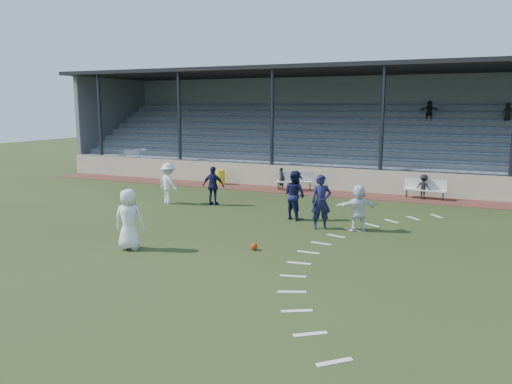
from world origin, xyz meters
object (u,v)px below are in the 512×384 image
bench_left (295,179)px  player_white_lead (129,219)px  football (254,247)px  player_navy_lead (321,202)px  bench_right (425,187)px  trash_bin (220,177)px

bench_left → player_white_lead: bearing=-116.7°
football → player_white_lead: player_white_lead is taller
player_white_lead → player_navy_lead: size_ratio=0.96×
bench_right → football: 12.01m
bench_right → football: bearing=-103.9°
trash_bin → player_navy_lead: (8.23, -7.86, 0.57)m
football → player_navy_lead: 3.79m
bench_right → player_navy_lead: size_ratio=1.01×
bench_left → football: bench_left is taller
trash_bin → player_navy_lead: player_navy_lead is taller
bench_left → player_white_lead: (-1.10, -12.70, 0.38)m
football → player_navy_lead: bearing=72.0°
bench_right → football: (-4.11, -11.28, -0.47)m
player_navy_lead → bench_right: bearing=44.8°
football → player_white_lead: size_ratio=0.12×
bench_left → football: (2.53, -11.23, -0.47)m
bench_left → trash_bin: size_ratio=2.45×
football → player_white_lead: bearing=-158.0°
bench_right → player_white_lead: (-7.74, -12.74, 0.38)m
bench_right → player_white_lead: size_ratio=1.05×
football → player_white_lead: (-3.63, -1.46, 0.85)m
bench_left → football: size_ratio=8.96×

